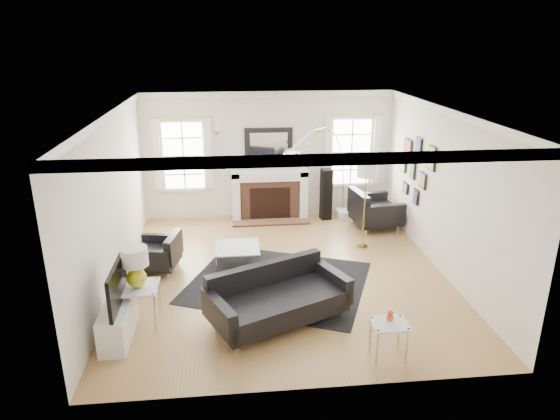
{
  "coord_description": "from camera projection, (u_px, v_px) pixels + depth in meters",
  "views": [
    {
      "loc": [
        -0.87,
        -7.76,
        3.92
      ],
      "look_at": [
        -0.03,
        0.3,
        1.07
      ],
      "focal_mm": 32.0,
      "sensor_mm": 36.0,
      "label": 1
    }
  ],
  "objects": [
    {
      "name": "window_left",
      "position": [
        184.0,
        156.0,
        10.77
      ],
      "size": [
        1.24,
        0.15,
        1.62
      ],
      "color": "white",
      "rests_on": "back_wall"
    },
    {
      "name": "nesting_table",
      "position": [
        389.0,
        331.0,
        6.29
      ],
      "size": [
        0.46,
        0.39,
        0.51
      ],
      "color": "silver",
      "rests_on": "floor"
    },
    {
      "name": "mantel_mirror",
      "position": [
        269.0,
        145.0,
        10.89
      ],
      "size": [
        1.05,
        0.07,
        0.75
      ],
      "color": "black",
      "rests_on": "back_wall"
    },
    {
      "name": "right_wall",
      "position": [
        444.0,
        192.0,
        8.47
      ],
      "size": [
        0.04,
        6.0,
        2.8
      ],
      "primitive_type": "cube",
      "color": "silver",
      "rests_on": "floor"
    },
    {
      "name": "gourd_lamp",
      "position": [
        135.0,
        265.0,
        6.82
      ],
      "size": [
        0.37,
        0.37,
        0.59
      ],
      "color": "gold",
      "rests_on": "side_table_left"
    },
    {
      "name": "window_right",
      "position": [
        351.0,
        152.0,
        11.13
      ],
      "size": [
        1.24,
        0.15,
        1.62
      ],
      "color": "white",
      "rests_on": "back_wall"
    },
    {
      "name": "armchair_right",
      "position": [
        373.0,
        211.0,
        10.6
      ],
      "size": [
        1.05,
        1.14,
        0.69
      ],
      "color": "black",
      "rests_on": "floor"
    },
    {
      "name": "left_wall",
      "position": [
        112.0,
        203.0,
        7.93
      ],
      "size": [
        0.04,
        6.0,
        2.8
      ],
      "primitive_type": "cube",
      "color": "silver",
      "rests_on": "floor"
    },
    {
      "name": "crown_molding",
      "position": [
        284.0,
        115.0,
        7.76
      ],
      "size": [
        5.5,
        6.0,
        0.12
      ],
      "primitive_type": "cube",
      "color": "white",
      "rests_on": "back_wall"
    },
    {
      "name": "arc_floor_lamp",
      "position": [
        319.0,
        173.0,
        10.3
      ],
      "size": [
        1.59,
        1.48,
        2.26
      ],
      "color": "white",
      "rests_on": "floor"
    },
    {
      "name": "side_table_left",
      "position": [
        138.0,
        294.0,
        6.97
      ],
      "size": [
        0.56,
        0.56,
        0.61
      ],
      "color": "silver",
      "rests_on": "floor"
    },
    {
      "name": "front_wall",
      "position": [
        314.0,
        282.0,
        5.39
      ],
      "size": [
        5.5,
        0.04,
        2.8
      ],
      "primitive_type": "cube",
      "color": "silver",
      "rests_on": "floor"
    },
    {
      "name": "stick_floor_lamp",
      "position": [
        366.0,
        174.0,
        9.24
      ],
      "size": [
        0.35,
        0.35,
        1.72
      ],
      "color": "gold",
      "rests_on": "floor"
    },
    {
      "name": "fireplace",
      "position": [
        270.0,
        195.0,
        11.11
      ],
      "size": [
        1.7,
        0.69,
        1.11
      ],
      "color": "white",
      "rests_on": "floor"
    },
    {
      "name": "gallery_wall",
      "position": [
        416.0,
        166.0,
        9.64
      ],
      "size": [
        0.04,
        1.73,
        1.29
      ],
      "color": "black",
      "rests_on": "right_wall"
    },
    {
      "name": "coffee_table",
      "position": [
        237.0,
        248.0,
        8.91
      ],
      "size": [
        0.79,
        0.79,
        0.35
      ],
      "color": "silver",
      "rests_on": "floor"
    },
    {
      "name": "back_wall",
      "position": [
        269.0,
        156.0,
        11.02
      ],
      "size": [
        5.5,
        0.04,
        2.8
      ],
      "primitive_type": "cube",
      "color": "silver",
      "rests_on": "floor"
    },
    {
      "name": "area_rug",
      "position": [
        278.0,
        282.0,
        8.36
      ],
      "size": [
        3.49,
        3.23,
        0.01
      ],
      "primitive_type": "cube",
      "rotation": [
        0.0,
        0.0,
        -0.39
      ],
      "color": "black",
      "rests_on": "floor"
    },
    {
      "name": "ceiling",
      "position": [
        284.0,
        111.0,
        7.74
      ],
      "size": [
        5.5,
        6.0,
        0.02
      ],
      "primitive_type": "cube",
      "color": "white",
      "rests_on": "back_wall"
    },
    {
      "name": "speaker_tower",
      "position": [
        326.0,
        194.0,
        11.08
      ],
      "size": [
        0.26,
        0.26,
        1.15
      ],
      "primitive_type": "cube",
      "rotation": [
        0.0,
        0.0,
        0.13
      ],
      "color": "black",
      "rests_on": "floor"
    },
    {
      "name": "armchair_left",
      "position": [
        159.0,
        254.0,
        8.69
      ],
      "size": [
        0.89,
        0.96,
        0.56
      ],
      "color": "black",
      "rests_on": "floor"
    },
    {
      "name": "sofa",
      "position": [
        276.0,
        299.0,
        7.14
      ],
      "size": [
        2.18,
        1.65,
        0.65
      ],
      "color": "black",
      "rests_on": "floor"
    },
    {
      "name": "orange_vase",
      "position": [
        390.0,
        317.0,
        6.22
      ],
      "size": [
        0.1,
        0.1,
        0.16
      ],
      "color": "red",
      "rests_on": "nesting_table"
    },
    {
      "name": "tv_unit",
      "position": [
        118.0,
        317.0,
        6.72
      ],
      "size": [
        0.35,
        1.0,
        1.09
      ],
      "color": "white",
      "rests_on": "floor"
    },
    {
      "name": "floor",
      "position": [
        283.0,
        274.0,
        8.67
      ],
      "size": [
        6.0,
        6.0,
        0.0
      ],
      "primitive_type": "plane",
      "color": "#9D7042",
      "rests_on": "ground"
    }
  ]
}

